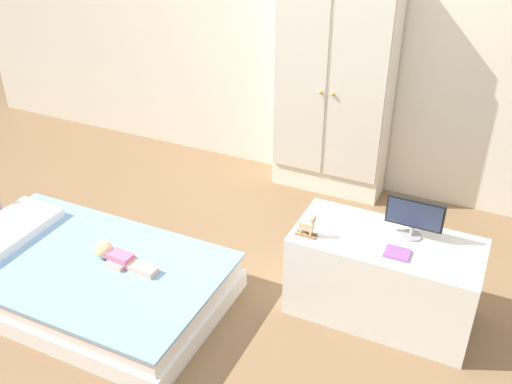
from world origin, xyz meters
name	(u,v)px	position (x,y,z in m)	size (l,w,h in m)	color
ground_plane	(231,304)	(0.00, 0.00, -0.01)	(10.00, 10.00, 0.02)	brown
bed	(86,278)	(-0.74, -0.27, 0.11)	(1.51, 0.89, 0.22)	white
pillow	(4,232)	(-1.29, -0.27, 0.25)	(0.32, 0.63, 0.05)	white
doll	(114,255)	(-0.59, -0.19, 0.26)	(0.39, 0.14, 0.10)	#D6668E
wardrobe	(333,86)	(0.06, 1.41, 0.77)	(0.77, 0.28, 1.53)	white
tv_stand	(383,277)	(0.74, 0.26, 0.23)	(0.92, 0.44, 0.47)	silver
tv_monitor	(415,216)	(0.84, 0.34, 0.59)	(0.28, 0.10, 0.21)	#99999E
rocking_horse_toy	(308,226)	(0.38, 0.13, 0.53)	(0.11, 0.04, 0.13)	#8E6642
book_purple	(397,253)	(0.81, 0.17, 0.47)	(0.12, 0.10, 0.01)	#8E51B2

